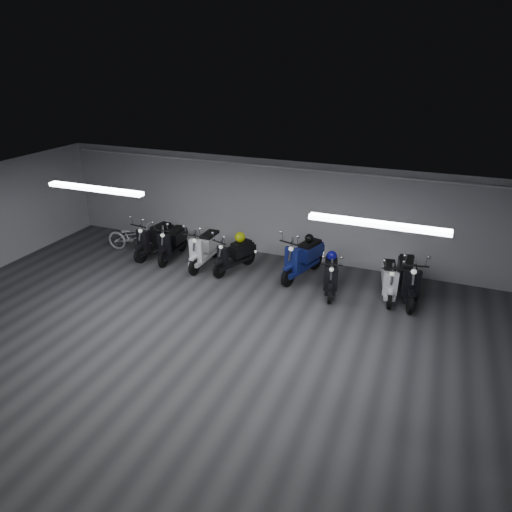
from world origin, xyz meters
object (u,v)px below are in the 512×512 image
at_px(helmet_1, 309,238).
at_px(helmet_2, 332,256).
at_px(scooter_1, 172,237).
at_px(bicycle, 133,234).
at_px(scooter_4, 303,252).
at_px(scooter_6, 390,274).
at_px(scooter_3, 234,250).
at_px(scooter_5, 331,270).
at_px(helmet_0, 240,237).
at_px(scooter_7, 409,272).
at_px(scooter_0, 154,233).
at_px(scooter_2, 204,242).

height_order(helmet_1, helmet_2, helmet_1).
relative_size(scooter_1, bicycle, 1.07).
relative_size(scooter_4, scooter_6, 1.18).
bearing_deg(scooter_4, helmet_2, -3.96).
bearing_deg(scooter_3, scooter_6, 21.21).
bearing_deg(helmet_2, scooter_4, 159.33).
xyz_separation_m(scooter_4, scooter_5, (0.87, -0.53, -0.12)).
distance_m(scooter_1, scooter_6, 6.02).
bearing_deg(helmet_1, scooter_4, -106.71).
xyz_separation_m(scooter_3, helmet_1, (1.89, 0.57, 0.40)).
distance_m(scooter_3, helmet_0, 0.37).
distance_m(scooter_1, scooter_3, 1.98).
bearing_deg(scooter_4, bicycle, -161.12).
bearing_deg(bicycle, scooter_1, -97.19).
distance_m(scooter_7, helmet_0, 4.39).
height_order(scooter_0, scooter_1, scooter_0).
distance_m(scooter_3, bicycle, 3.34).
height_order(scooter_6, helmet_0, scooter_6).
bearing_deg(scooter_1, bicycle, 174.13).
relative_size(scooter_4, scooter_7, 1.00).
height_order(scooter_4, scooter_6, scooter_4).
bearing_deg(scooter_3, helmet_2, 20.54).
height_order(scooter_0, helmet_0, scooter_0).
bearing_deg(scooter_3, bicycle, -161.64).
xyz_separation_m(helmet_0, helmet_1, (1.81, 0.36, 0.11)).
bearing_deg(scooter_1, scooter_4, -1.18).
distance_m(scooter_3, scooter_5, 2.69).
relative_size(scooter_6, helmet_1, 7.03).
bearing_deg(scooter_2, scooter_7, 1.23).
height_order(scooter_2, scooter_5, scooter_2).
relative_size(scooter_2, scooter_5, 1.14).
distance_m(scooter_6, helmet_1, 2.25).
distance_m(scooter_0, helmet_1, 4.50).
height_order(scooter_1, helmet_2, scooter_1).
xyz_separation_m(scooter_3, scooter_4, (1.81, 0.31, 0.11)).
relative_size(scooter_0, scooter_4, 0.94).
bearing_deg(scooter_3, helmet_0, 90.00).
bearing_deg(scooter_1, scooter_7, -4.41).
bearing_deg(helmet_0, bicycle, -178.37).
distance_m(scooter_6, bicycle, 7.38).
distance_m(scooter_5, helmet_2, 0.35).
relative_size(scooter_3, helmet_0, 5.78).
relative_size(scooter_3, scooter_5, 1.02).
bearing_deg(scooter_1, scooter_0, 174.12).
bearing_deg(scooter_0, scooter_6, 7.85).
relative_size(bicycle, helmet_1, 7.00).
height_order(helmet_0, helmet_1, helmet_1).
distance_m(scooter_4, scooter_5, 1.02).
bearing_deg(helmet_1, scooter_6, -13.54).
bearing_deg(scooter_7, scooter_6, 175.67).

